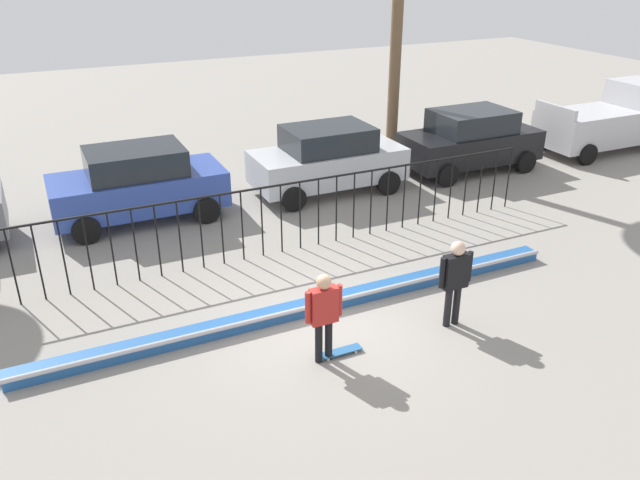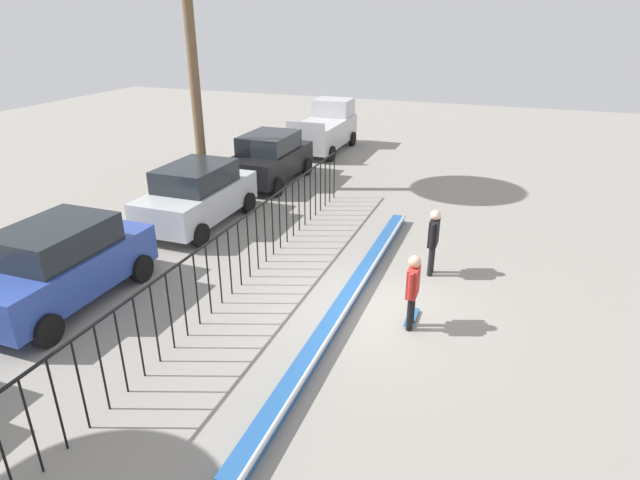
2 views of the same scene
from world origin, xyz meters
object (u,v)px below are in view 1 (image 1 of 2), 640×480
skateboarder (324,310)px  pickup_truck (609,120)px  skateboard (340,352)px  parked_car_black (470,140)px  camera_operator (455,276)px  parked_car_silver (328,159)px  parked_car_blue (138,184)px

skateboarder → pickup_truck: (14.07, 6.93, 0.04)m
skateboard → parked_car_black: (8.10, 7.14, 0.91)m
parked_car_black → pickup_truck: size_ratio=0.91×
camera_operator → parked_car_silver: bearing=-34.5°
parked_car_black → skateboard: bearing=-138.6°
camera_operator → parked_car_silver: 7.40m
pickup_truck → skateboard: bearing=-152.4°
parked_car_black → pickup_truck: pickup_truck is taller
skateboard → parked_car_blue: bearing=102.7°
parked_car_blue → parked_car_silver: bearing=-4.5°
skateboard → camera_operator: (2.32, -0.02, 0.98)m
parked_car_silver → pickup_truck: 10.46m
skateboarder → skateboard: 1.00m
skateboard → camera_operator: camera_operator is taller
skateboard → camera_operator: size_ratio=0.46×
skateboarder → skateboard: size_ratio=2.08×
skateboard → parked_car_silver: bearing=64.0°
parked_car_black → camera_operator: bearing=-128.9°
parked_car_silver → camera_operator: bearing=-95.5°
skateboarder → skateboard: bearing=7.8°
skateboard → pickup_truck: pickup_truck is taller
skateboarder → parked_car_black: parked_car_black is taller
skateboarder → camera_operator: bearing=3.7°
skateboarder → pickup_truck: pickup_truck is taller
parked_car_silver → parked_car_black: size_ratio=1.00×
parked_car_silver → pickup_truck: pickup_truck is taller
skateboard → skateboarder: bearing=-177.7°
camera_operator → parked_car_silver: parked_car_silver is taller
skateboard → parked_car_black: 10.84m
skateboarder → parked_car_blue: bearing=105.7°
skateboarder → parked_car_black: 11.06m
skateboarder → skateboard: skateboarder is taller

